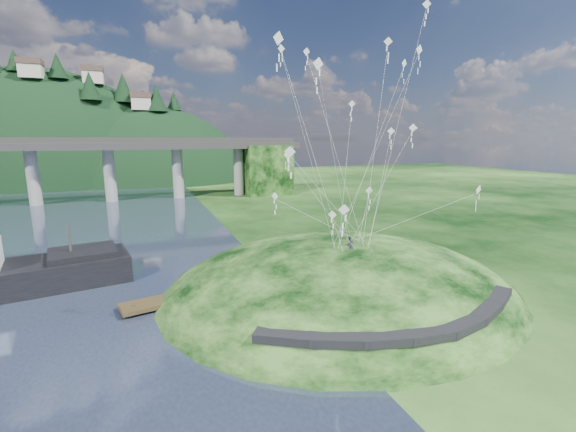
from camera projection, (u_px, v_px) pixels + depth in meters
name	position (u px, v px, depth m)	size (l,w,h in m)	color
ground	(270.00, 311.00, 33.31)	(320.00, 320.00, 0.00)	black
grass_hill	(340.00, 304.00, 38.23)	(36.00, 32.00, 13.00)	black
footpath	(416.00, 324.00, 26.58)	(22.29, 5.84, 0.83)	black
bridge	(60.00, 161.00, 86.34)	(160.00, 11.00, 15.00)	#2D2B2B
far_ridge	(37.00, 205.00, 131.47)	(153.00, 70.00, 94.50)	black
wooden_dock	(206.00, 292.00, 36.28)	(15.27, 5.38, 1.08)	#352815
kite_flyers	(350.00, 237.00, 35.30)	(1.21, 1.71, 1.68)	#22262E
kite_swarm	(356.00, 120.00, 35.05)	(19.02, 17.65, 22.01)	silver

